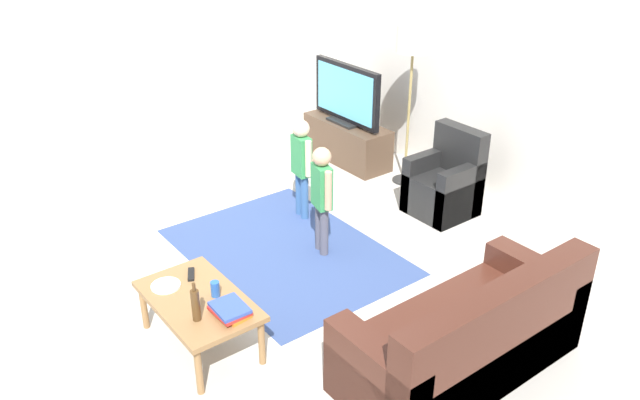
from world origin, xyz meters
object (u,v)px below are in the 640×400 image
Objects in this scene: coffee_table at (198,304)px; tv_remote at (191,274)px; bottle at (196,305)px; plate at (166,286)px; tv at (346,94)px; child_near_tv at (301,160)px; armchair at (446,185)px; book_stack at (230,310)px; soda_can at (215,289)px; tv_stand at (347,142)px; floor_lamp at (413,48)px; child_center at (322,191)px; couch at (470,341)px.

tv_remote is at bearing 161.57° from coffee_table.
plate is at bearing 180.00° from bottle.
child_near_tv is (0.85, -1.27, -0.22)m from tv.
armchair is at bearing 100.85° from bottle.
armchair is 3.04m from book_stack.
tv_stand is at bearing 125.30° from soda_can.
tv_stand reaches higher than plate.
coffee_table is at bearing -112.62° from soda_can.
tv is 0.62× the size of floor_lamp.
child_near_tv is 4.76× the size of plate.
child_center is at bearing 126.70° from tv_remote.
tv reaches higher than book_stack.
floor_lamp is at bearing 133.50° from tv_remote.
coffee_table is (0.52, -1.53, -0.26)m from child_center.
child_near_tv is 6.17× the size of tv_remote.
child_near_tv is 8.74× the size of soda_can.
soda_can is at bearing -68.47° from floor_lamp.
child_center is at bearing 174.25° from couch.
armchair is 7.50× the size of soda_can.
child_near_tv is (-0.82, -1.25, 0.33)m from armchair.
child_center is 8.74× the size of soda_can.
child_near_tv is (-2.62, 0.46, 0.34)m from couch.
tv_remote is (1.75, -2.99, 0.19)m from tv_stand.
tv_remote is at bearing -81.13° from child_center.
couch is 2.49m from armchair.
tv_remote is (0.22, -1.43, -0.20)m from child_center.
tv is 3.82m from book_stack.
tv_stand reaches higher than tv_remote.
floor_lamp is 3.65m from plate.
tv_stand is 3.94m from bottle.
couch is at bearing 63.56° from tv_remote.
armchair is 1.56m from child_center.
tv is 1.75m from armchair.
bottle is at bearing -54.52° from tv.
armchair is 3.01× the size of bottle.
armchair is at bearing 136.58° from couch.
bottle is (-0.10, -0.21, 0.08)m from book_stack.
tv_remote is (-0.52, 0.22, -0.12)m from bottle.
bottle is at bearing -65.78° from child_center.
child_center is (0.66, -1.71, -0.91)m from floor_lamp.
couch is 1.01× the size of floor_lamp.
tv is 3.92m from couch.
child_near_tv reaches higher than coffee_table.
child_center is 1.46m from tv_remote.
couch is at bearing 43.28° from coffee_table.
tv_stand is 3.71m from coffee_table.
floor_lamp reaches higher than coffee_table.
couch is at bearing 50.53° from bottle.
tv is 1.05× the size of child_near_tv.
tv is 3.92m from bottle.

